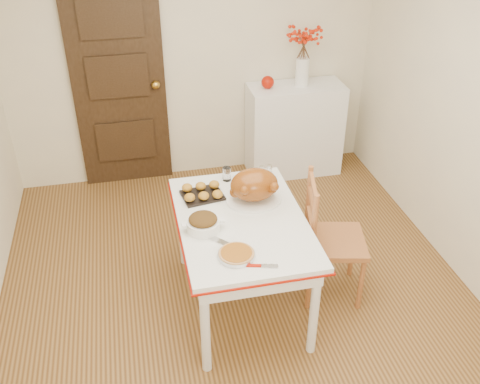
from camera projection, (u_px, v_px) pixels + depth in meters
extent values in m
cube|color=#533113|center=(238.00, 299.00, 4.04)|extent=(3.50, 4.00, 0.00)
cube|color=beige|center=(192.00, 53.00, 5.03)|extent=(3.50, 0.00, 2.50)
cube|color=black|center=(119.00, 82.00, 4.99)|extent=(0.85, 0.06, 2.06)
cube|color=white|center=(294.00, 130.00, 5.44)|extent=(0.93, 0.41, 0.93)
sphere|color=#A21103|center=(268.00, 82.00, 5.11)|extent=(0.12, 0.12, 0.12)
cylinder|color=#8E4D11|center=(236.00, 254.00, 3.27)|extent=(0.29, 0.29, 0.05)
cylinder|color=white|center=(227.00, 174.00, 4.02)|extent=(0.07, 0.07, 0.11)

